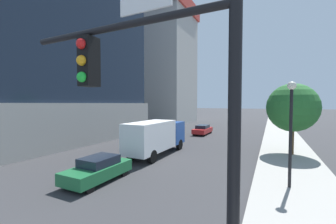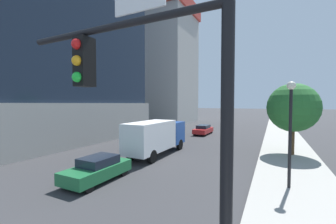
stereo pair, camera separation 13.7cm
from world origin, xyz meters
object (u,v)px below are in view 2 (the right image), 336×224
street_tree (293,108)px  car_green (98,169)px  traffic_light_pole (152,104)px  box_truck (156,135)px  street_lamp (291,118)px  car_red (203,130)px  construction_building (160,59)px

street_tree → car_green: 16.58m
street_tree → traffic_light_pole: bearing=-101.0°
traffic_light_pole → box_truck: (-7.38, 12.94, -2.86)m
traffic_light_pole → car_green: traffic_light_pole is taller
street_lamp → car_red: bearing=120.1°
street_lamp → car_red: (-10.15, 17.48, -3.15)m
construction_building → traffic_light_pole: size_ratio=5.80×
street_lamp → car_green: size_ratio=1.35×
car_red → street_tree: bearing=-39.9°
street_tree → box_truck: street_tree is taller
traffic_light_pole → car_red: (-7.38, 26.98, -3.91)m
street_lamp → box_truck: size_ratio=0.73×
street_tree → car_red: street_tree is taller
car_red → car_green: (-0.00, -21.09, 0.01)m
traffic_light_pole → box_truck: bearing=119.7°
construction_building → car_red: construction_building is taller
traffic_light_pole → street_tree: bearing=79.0°
car_green → construction_building: bearing=113.5°
construction_building → traffic_light_pole: 49.92m
traffic_light_pole → street_tree: (3.48, 17.90, -0.36)m
traffic_light_pole → street_lamp: traffic_light_pole is taller
street_tree → car_red: size_ratio=1.33×
street_lamp → traffic_light_pole: bearing=-106.3°
construction_building → street_tree: 38.30m
construction_building → traffic_light_pole: bearing=-61.3°
car_red → box_truck: 14.08m
traffic_light_pole → street_lamp: bearing=73.7°
construction_building → street_lamp: 43.88m
car_green → box_truck: box_truck is taller
car_green → box_truck: bearing=90.0°
construction_building → street_lamp: (26.13, -33.19, -11.91)m
construction_building → car_red: 27.00m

